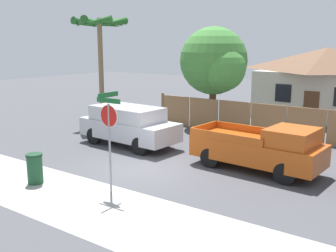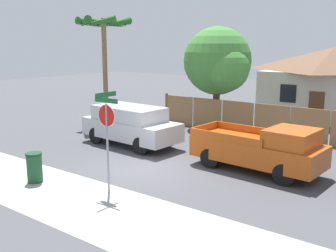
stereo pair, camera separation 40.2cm
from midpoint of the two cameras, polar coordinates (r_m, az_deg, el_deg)
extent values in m
plane|color=#47474C|center=(15.32, -4.52, -6.23)|extent=(80.00, 80.00, 0.00)
cube|color=#A3A39E|center=(12.93, -14.92, -10.05)|extent=(36.00, 3.20, 0.01)
cube|color=#997047|center=(23.52, 0.64, 2.30)|extent=(1.84, 0.06, 1.72)
cube|color=#997047|center=(22.50, 4.67, 1.83)|extent=(1.84, 0.06, 1.72)
cube|color=#997047|center=(21.61, 9.05, 1.31)|extent=(1.84, 0.06, 1.72)
cube|color=#997047|center=(20.85, 13.78, 0.74)|extent=(1.84, 0.06, 1.72)
cube|color=#997047|center=(20.24, 18.83, 0.12)|extent=(1.84, 0.06, 1.72)
cube|color=brown|center=(24.07, -1.24, 2.64)|extent=(0.12, 0.12, 1.82)
cube|color=beige|center=(27.81, 21.41, 4.34)|extent=(7.72, 6.07, 3.05)
pyramid|color=brown|center=(27.64, 21.76, 9.02)|extent=(8.34, 6.56, 1.50)
cube|color=black|center=(25.36, 15.93, 4.61)|extent=(1.00, 0.04, 1.10)
cube|color=brown|center=(24.95, 19.59, 2.49)|extent=(0.90, 0.04, 2.00)
cylinder|color=brown|center=(23.09, 5.98, 2.86)|extent=(0.40, 0.40, 2.36)
sphere|color=#428438|center=(22.83, 6.12, 9.39)|extent=(3.86, 3.86, 3.86)
sphere|color=#478F3C|center=(22.02, 7.47, 8.27)|extent=(2.51, 2.51, 2.51)
cylinder|color=brown|center=(23.53, -10.17, 7.62)|extent=(0.28, 0.28, 6.20)
cone|color=#235B23|center=(22.74, -8.43, 14.62)|extent=(0.44, 2.03, 0.75)
cone|color=#235B23|center=(23.80, -7.80, 14.50)|extent=(1.98, 1.40, 0.75)
cone|color=#235B23|center=(24.55, -9.72, 14.36)|extent=(1.98, 1.40, 0.75)
cone|color=#235B23|center=(24.29, -12.29, 14.29)|extent=(0.44, 2.03, 0.75)
cone|color=#235B23|center=(23.25, -13.11, 14.38)|extent=(1.98, 1.40, 0.75)
cone|color=#235B23|center=(22.45, -11.19, 14.56)|extent=(1.98, 1.40, 0.75)
cube|color=#B7B7BC|center=(18.67, -6.26, -0.45)|extent=(5.02, 2.32, 0.85)
cube|color=#B7B7BC|center=(18.61, -6.57, 1.84)|extent=(3.55, 2.06, 0.64)
cube|color=black|center=(17.50, -2.84, 1.28)|extent=(0.18, 1.75, 0.54)
cylinder|color=black|center=(18.38, -0.93, -1.86)|extent=(0.79, 0.22, 0.79)
cylinder|color=black|center=(17.11, -4.76, -2.93)|extent=(0.79, 0.22, 0.79)
cylinder|color=black|center=(20.42, -7.47, -0.57)|extent=(0.79, 0.22, 0.79)
cylinder|color=black|center=(19.28, -11.28, -1.44)|extent=(0.79, 0.22, 0.79)
cube|color=#B74C14|center=(15.31, 11.98, -3.43)|extent=(5.03, 2.29, 0.82)
cube|color=#B74C14|center=(14.60, 16.81, -1.54)|extent=(1.69, 1.90, 0.61)
cube|color=#B74C14|center=(16.36, 10.96, -0.42)|extent=(3.08, 0.29, 0.29)
cube|color=#B74C14|center=(14.78, 7.53, -1.60)|extent=(3.08, 0.29, 0.29)
cube|color=#B74C14|center=(16.38, 4.55, -0.22)|extent=(0.21, 1.86, 0.29)
cylinder|color=black|center=(15.60, 18.39, -5.00)|extent=(0.77, 0.22, 0.77)
cylinder|color=black|center=(14.05, 15.82, -6.67)|extent=(0.77, 0.22, 0.77)
cylinder|color=black|center=(16.85, 8.68, -3.29)|extent=(0.77, 0.22, 0.77)
cylinder|color=black|center=(15.43, 5.38, -4.61)|extent=(0.77, 0.22, 0.77)
cylinder|color=gray|center=(12.61, -9.34, -3.38)|extent=(0.07, 0.07, 2.92)
cylinder|color=red|center=(12.38, -9.51, 1.43)|extent=(0.67, 0.03, 0.67)
cylinder|color=white|center=(12.38, -9.51, 1.43)|extent=(0.71, 0.02, 0.71)
cube|color=#19602D|center=(12.30, -9.58, 3.66)|extent=(0.97, 0.03, 0.15)
cube|color=#19602D|center=(12.28, -9.61, 4.49)|extent=(0.03, 0.87, 0.15)
cylinder|color=#1E4C2D|center=(14.43, -19.51, -6.01)|extent=(0.52, 0.52, 0.97)
cylinder|color=#163922|center=(14.29, -19.66, -4.00)|extent=(0.56, 0.56, 0.08)
camera|label=1|loc=(0.20, -90.75, -0.16)|focal=42.00mm
camera|label=2|loc=(0.20, 89.25, 0.16)|focal=42.00mm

